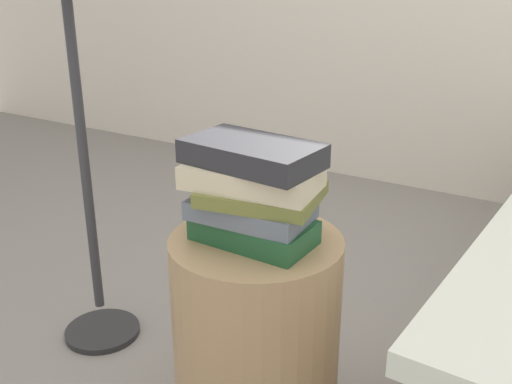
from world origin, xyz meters
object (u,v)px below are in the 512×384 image
(book_cream, at_px, (252,177))
(book_charcoal, at_px, (252,153))
(side_table, at_px, (256,339))
(book_forest, at_px, (255,231))
(book_olive, at_px, (262,193))
(book_slate, at_px, (251,209))

(book_cream, bearing_deg, book_charcoal, 100.24)
(side_table, relative_size, book_forest, 2.03)
(book_olive, bearing_deg, book_cream, -146.03)
(side_table, height_order, book_cream, book_cream)
(book_olive, distance_m, book_cream, 0.05)
(book_olive, relative_size, book_cream, 0.87)
(book_cream, relative_size, book_charcoal, 0.99)
(book_olive, bearing_deg, side_table, -154.26)
(book_olive, bearing_deg, book_slate, -149.68)
(book_forest, xyz_separation_m, book_olive, (0.01, 0.02, 0.09))
(side_table, distance_m, book_slate, 0.35)
(book_forest, height_order, book_charcoal, book_charcoal)
(side_table, relative_size, book_olive, 2.15)
(book_slate, distance_m, book_olive, 0.05)
(side_table, relative_size, book_cream, 1.86)
(book_cream, bearing_deg, side_table, 48.73)
(book_slate, relative_size, book_charcoal, 0.90)
(book_charcoal, bearing_deg, book_olive, 42.02)
(book_olive, xyz_separation_m, book_charcoal, (-0.02, -0.01, 0.09))
(book_slate, distance_m, book_cream, 0.08)
(book_cream, bearing_deg, book_forest, -19.49)
(side_table, bearing_deg, book_cream, -125.45)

